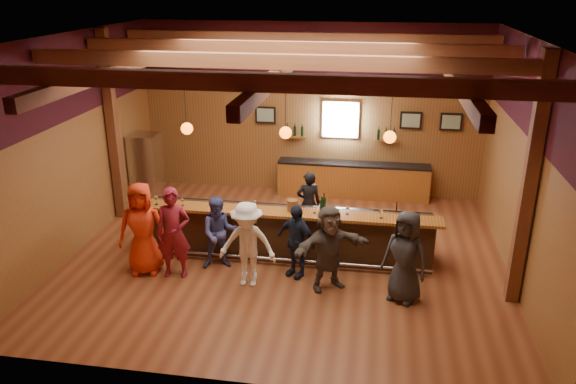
% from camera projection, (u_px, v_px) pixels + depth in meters
% --- Properties ---
extents(room, '(9.04, 9.00, 4.52)m').
position_uv_depth(room, '(286.00, 106.00, 10.77)').
color(room, brown).
rests_on(room, ground).
extents(bar_counter, '(6.30, 1.07, 1.11)m').
position_uv_depth(bar_counter, '(288.00, 231.00, 11.82)').
color(bar_counter, black).
rests_on(bar_counter, ground).
extents(back_bar_cabinet, '(4.00, 0.52, 0.95)m').
position_uv_depth(back_bar_cabinet, '(353.00, 180.00, 14.95)').
color(back_bar_cabinet, brown).
rests_on(back_bar_cabinet, ground).
extents(window, '(0.95, 0.09, 0.95)m').
position_uv_depth(window, '(341.00, 120.00, 14.65)').
color(window, silver).
rests_on(window, room).
extents(framed_pictures, '(5.35, 0.05, 0.45)m').
position_uv_depth(framed_pictures, '(374.00, 119.00, 14.50)').
color(framed_pictures, black).
rests_on(framed_pictures, room).
extents(wine_shelves, '(3.00, 0.18, 0.30)m').
position_uv_depth(wine_shelves, '(340.00, 136.00, 14.75)').
color(wine_shelves, brown).
rests_on(wine_shelves, room).
extents(pendant_lights, '(4.24, 0.24, 1.37)m').
position_uv_depth(pendant_lights, '(286.00, 132.00, 10.90)').
color(pendant_lights, black).
rests_on(pendant_lights, room).
extents(stainless_fridge, '(0.70, 0.70, 1.80)m').
position_uv_depth(stainless_fridge, '(147.00, 168.00, 14.56)').
color(stainless_fridge, silver).
rests_on(stainless_fridge, ground).
extents(customer_orange, '(1.02, 0.76, 1.88)m').
position_uv_depth(customer_orange, '(142.00, 228.00, 10.94)').
color(customer_orange, red).
rests_on(customer_orange, ground).
extents(customer_redvest, '(0.72, 0.52, 1.83)m').
position_uv_depth(customer_redvest, '(174.00, 233.00, 10.81)').
color(customer_redvest, maroon).
rests_on(customer_redvest, ground).
extents(customer_denim, '(0.87, 0.76, 1.51)m').
position_uv_depth(customer_denim, '(219.00, 233.00, 11.18)').
color(customer_denim, '#454A8A').
rests_on(customer_denim, ground).
extents(customer_white, '(1.11, 0.66, 1.69)m').
position_uv_depth(customer_white, '(247.00, 245.00, 10.50)').
color(customer_white, white).
rests_on(customer_white, ground).
extents(customer_navy, '(0.94, 0.75, 1.50)m').
position_uv_depth(customer_navy, '(296.00, 241.00, 10.87)').
color(customer_navy, '#192033').
rests_on(customer_navy, ground).
extents(customer_brown, '(1.57, 1.24, 1.67)m').
position_uv_depth(customer_brown, '(329.00, 248.00, 10.40)').
color(customer_brown, '#514841').
rests_on(customer_brown, ground).
extents(customer_dark, '(1.00, 0.88, 1.73)m').
position_uv_depth(customer_dark, '(405.00, 257.00, 10.00)').
color(customer_dark, '#2B2B2E').
rests_on(customer_dark, ground).
extents(bartender, '(0.61, 0.47, 1.50)m').
position_uv_depth(bartender, '(309.00, 203.00, 12.67)').
color(bartender, black).
rests_on(bartender, ground).
extents(ice_bucket, '(0.22, 0.22, 0.24)m').
position_uv_depth(ice_bucket, '(292.00, 205.00, 11.29)').
color(ice_bucket, brown).
rests_on(ice_bucket, bar_counter).
extents(bottle_a, '(0.07, 0.07, 0.32)m').
position_uv_depth(bottle_a, '(321.00, 206.00, 11.28)').
color(bottle_a, black).
rests_on(bottle_a, bar_counter).
extents(bottle_b, '(0.08, 0.08, 0.39)m').
position_uv_depth(bottle_b, '(324.00, 204.00, 11.28)').
color(bottle_b, black).
rests_on(bottle_b, bar_counter).
extents(glass_a, '(0.09, 0.09, 0.20)m').
position_uv_depth(glass_a, '(156.00, 198.00, 11.60)').
color(glass_a, silver).
rests_on(glass_a, bar_counter).
extents(glass_b, '(0.07, 0.07, 0.16)m').
position_uv_depth(glass_b, '(182.00, 200.00, 11.56)').
color(glass_b, silver).
rests_on(glass_b, bar_counter).
extents(glass_c, '(0.08, 0.08, 0.19)m').
position_uv_depth(glass_c, '(221.00, 202.00, 11.41)').
color(glass_c, silver).
rests_on(glass_c, bar_counter).
extents(glass_d, '(0.09, 0.09, 0.20)m').
position_uv_depth(glass_d, '(244.00, 204.00, 11.29)').
color(glass_d, silver).
rests_on(glass_d, bar_counter).
extents(glass_e, '(0.07, 0.07, 0.16)m').
position_uv_depth(glass_e, '(255.00, 203.00, 11.44)').
color(glass_e, silver).
rests_on(glass_e, bar_counter).
extents(glass_f, '(0.07, 0.07, 0.16)m').
position_uv_depth(glass_f, '(314.00, 208.00, 11.19)').
color(glass_f, silver).
rests_on(glass_f, bar_counter).
extents(glass_g, '(0.08, 0.08, 0.17)m').
position_uv_depth(glass_g, '(348.00, 209.00, 11.13)').
color(glass_g, silver).
rests_on(glass_g, bar_counter).
extents(glass_h, '(0.08, 0.08, 0.18)m').
position_uv_depth(glass_h, '(381.00, 212.00, 10.96)').
color(glass_h, silver).
rests_on(glass_h, bar_counter).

